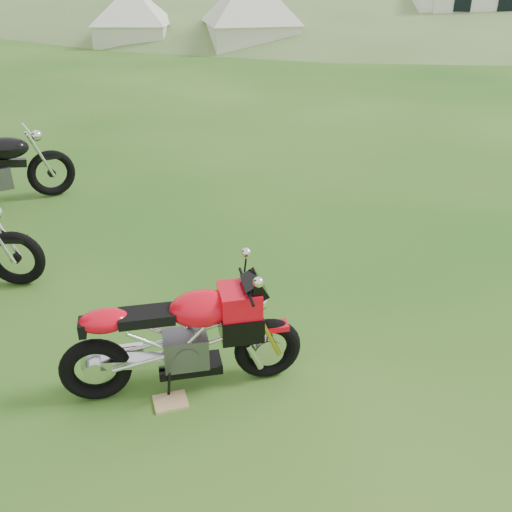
{
  "coord_description": "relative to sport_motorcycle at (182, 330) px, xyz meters",
  "views": [
    {
      "loc": [
        -1.12,
        -4.36,
        3.16
      ],
      "look_at": [
        -0.06,
        0.4,
        0.62
      ],
      "focal_mm": 40.0,
      "sensor_mm": 36.0,
      "label": 1
    }
  ],
  "objects": [
    {
      "name": "ground",
      "position": [
        0.88,
        0.6,
        -0.56
      ],
      "size": [
        120.0,
        120.0,
        0.0
      ],
      "primitive_type": "plane",
      "color": "#164B10",
      "rests_on": "ground"
    },
    {
      "name": "hillside",
      "position": [
        24.88,
        40.6,
        -0.56
      ],
      "size": [
        80.0,
        64.0,
        8.0
      ],
      "primitive_type": "ellipsoid",
      "color": "#5B793D",
      "rests_on": "ground"
    },
    {
      "name": "hedgerow",
      "position": [
        24.88,
        40.6,
        -0.56
      ],
      "size": [
        36.0,
        1.2,
        8.6
      ],
      "primitive_type": null,
      "color": "black",
      "rests_on": "ground"
    },
    {
      "name": "sport_motorcycle",
      "position": [
        0.0,
        0.0,
        0.0
      ],
      "size": [
        1.87,
        0.5,
        1.12
      ],
      "primitive_type": null,
      "rotation": [
        0.0,
        0.0,
        -0.02
      ],
      "color": "red",
      "rests_on": "ground"
    },
    {
      "name": "plywood_board",
      "position": [
        -0.14,
        -0.18,
        -0.55
      ],
      "size": [
        0.28,
        0.23,
        0.02
      ],
      "primitive_type": "cube",
      "rotation": [
        0.0,
        0.0,
        0.08
      ],
      "color": "tan",
      "rests_on": "ground"
    },
    {
      "name": "tent_left",
      "position": [
        0.37,
        21.88,
        0.66
      ],
      "size": [
        3.39,
        3.39,
        2.44
      ],
      "primitive_type": null,
      "rotation": [
        0.0,
        0.0,
        -0.24
      ],
      "color": "silver",
      "rests_on": "ground"
    },
    {
      "name": "tent_mid",
      "position": [
        4.79,
        19.73,
        0.85
      ],
      "size": [
        3.25,
        3.25,
        2.81
      ],
      "primitive_type": null,
      "rotation": [
        0.0,
        0.0,
        -0.0
      ],
      "color": "silver",
      "rests_on": "ground"
    },
    {
      "name": "tent_right",
      "position": [
        9.71,
        22.26,
        0.79
      ],
      "size": [
        3.86,
        3.86,
        2.69
      ],
      "primitive_type": null,
      "rotation": [
        0.0,
        0.0,
        -0.29
      ],
      "color": "white",
      "rests_on": "ground"
    },
    {
      "name": "caravan",
      "position": [
        13.98,
        18.78,
        0.65
      ],
      "size": [
        5.54,
        3.31,
        2.42
      ],
      "primitive_type": null,
      "rotation": [
        0.0,
        0.0,
        -0.2
      ],
      "color": "white",
      "rests_on": "ground"
    }
  ]
}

